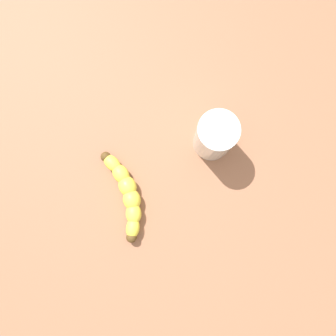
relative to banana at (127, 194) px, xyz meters
The scene contains 3 objects.
wooden_tabletop 6.04cm from the banana, 88.96° to the right, with size 120.00×120.00×3.00cm, color #8D5B40.
banana is the anchor object (origin of this frame).
smoothie_glass 21.72cm from the banana, 66.59° to the right, with size 8.04×8.04×12.69cm.
Camera 1 is at (-4.97, -3.02, 81.93)cm, focal length 39.41 mm.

